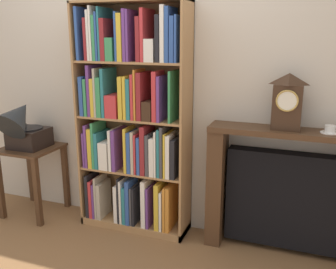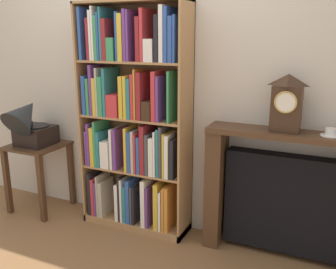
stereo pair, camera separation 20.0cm
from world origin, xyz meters
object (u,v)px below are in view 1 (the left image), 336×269
(side_table_left, at_px, (32,165))
(fireplace_mantel, at_px, (287,193))
(teacup_with_saucer, at_px, (330,130))
(bookshelf, at_px, (132,127))
(mantel_clock, at_px, (287,102))
(gramophone, at_px, (23,125))

(side_table_left, bearing_deg, fireplace_mantel, 3.34)
(fireplace_mantel, xyz_separation_m, teacup_with_saucer, (0.24, -0.02, 0.51))
(bookshelf, height_order, side_table_left, bookshelf)
(side_table_left, xyz_separation_m, mantel_clock, (2.16, 0.10, 0.69))
(fireplace_mantel, distance_m, teacup_with_saucer, 0.56)
(bookshelf, xyz_separation_m, side_table_left, (-0.97, -0.08, -0.42))
(bookshelf, height_order, mantel_clock, bookshelf)
(gramophone, relative_size, teacup_with_saucer, 4.03)
(gramophone, distance_m, mantel_clock, 2.18)
(fireplace_mantel, bearing_deg, side_table_left, -176.66)
(side_table_left, distance_m, fireplace_mantel, 2.21)
(fireplace_mantel, xyz_separation_m, mantel_clock, (-0.05, -0.02, 0.68))
(side_table_left, height_order, gramophone, gramophone)
(mantel_clock, height_order, teacup_with_saucer, mantel_clock)
(side_table_left, relative_size, fireplace_mantel, 0.55)
(fireplace_mantel, height_order, mantel_clock, mantel_clock)
(gramophone, height_order, fireplace_mantel, gramophone)
(side_table_left, bearing_deg, bookshelf, 4.93)
(teacup_with_saucer, bearing_deg, mantel_clock, -179.49)
(gramophone, height_order, teacup_with_saucer, gramophone)
(mantel_clock, bearing_deg, side_table_left, -177.23)
(gramophone, bearing_deg, bookshelf, 8.79)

